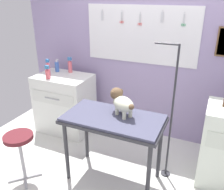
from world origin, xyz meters
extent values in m
cube|color=silver|center=(0.00, 0.00, -0.02)|extent=(4.40, 4.00, 0.04)
cube|color=#9C8AB5|center=(0.00, 1.28, 1.15)|extent=(4.00, 0.06, 2.30)
cube|color=white|center=(-0.18, 1.24, 1.48)|extent=(1.55, 0.02, 0.76)
cylinder|color=gray|center=(-0.74, 1.23, 1.78)|extent=(0.01, 0.02, 0.01)
cube|color=silver|center=(-0.74, 1.22, 1.71)|extent=(0.03, 0.01, 0.13)
cylinder|color=gray|center=(-0.45, 1.23, 1.78)|extent=(0.01, 0.02, 0.01)
cube|color=silver|center=(-0.45, 1.22, 1.71)|extent=(0.01, 0.00, 0.11)
cube|color=silver|center=(-0.44, 1.22, 1.71)|extent=(0.01, 0.00, 0.11)
torus|color=red|center=(-0.46, 1.22, 1.64)|extent=(0.03, 0.01, 0.03)
torus|color=red|center=(-0.43, 1.22, 1.64)|extent=(0.03, 0.01, 0.03)
cylinder|color=gray|center=(-0.19, 1.23, 1.76)|extent=(0.01, 0.02, 0.01)
cube|color=silver|center=(-0.19, 1.22, 1.69)|extent=(0.01, 0.00, 0.11)
cube|color=silver|center=(-0.18, 1.22, 1.69)|extent=(0.01, 0.00, 0.11)
torus|color=red|center=(-0.20, 1.22, 1.62)|extent=(0.03, 0.01, 0.03)
torus|color=red|center=(-0.18, 1.22, 1.62)|extent=(0.03, 0.01, 0.03)
cylinder|color=gray|center=(0.10, 1.23, 1.79)|extent=(0.01, 0.02, 0.01)
cube|color=silver|center=(0.10, 1.22, 1.72)|extent=(0.03, 0.01, 0.13)
cylinder|color=gray|center=(0.37, 1.23, 1.78)|extent=(0.01, 0.02, 0.01)
cube|color=silver|center=(0.36, 1.22, 1.71)|extent=(0.01, 0.00, 0.11)
cube|color=silver|center=(0.38, 1.22, 1.71)|extent=(0.01, 0.00, 0.11)
torus|color=#2F9055|center=(0.36, 1.22, 1.64)|extent=(0.03, 0.01, 0.03)
torus|color=#2F9055|center=(0.38, 1.22, 1.64)|extent=(0.03, 0.01, 0.03)
cylinder|color=#2D2D33|center=(-0.56, -0.10, 0.37)|extent=(0.04, 0.04, 0.74)
cylinder|color=#2D2D33|center=(0.39, -0.10, 0.37)|extent=(0.04, 0.04, 0.74)
cylinder|color=#2D2D33|center=(-0.56, 0.35, 0.37)|extent=(0.04, 0.04, 0.74)
cylinder|color=#2D2D33|center=(0.39, 0.35, 0.37)|extent=(0.04, 0.04, 0.74)
cube|color=#2D2D33|center=(-0.08, 0.12, 0.76)|extent=(1.07, 0.57, 0.03)
cube|color=#42435A|center=(-0.08, 0.12, 0.79)|extent=(1.03, 0.55, 0.03)
cylinder|color=#2D2D33|center=(0.47, 0.43, 0.01)|extent=(0.11, 0.11, 0.01)
cylinder|color=#2D2D33|center=(0.47, 0.43, 0.78)|extent=(0.02, 0.02, 1.56)
cylinder|color=#2D2D33|center=(0.35, 0.43, 1.55)|extent=(0.24, 0.02, 0.02)
cylinder|color=beige|center=(-0.07, 0.19, 0.85)|extent=(0.04, 0.04, 0.09)
cylinder|color=beige|center=(-0.03, 0.26, 0.85)|extent=(0.04, 0.04, 0.09)
cylinder|color=beige|center=(0.04, 0.12, 0.85)|extent=(0.04, 0.04, 0.09)
cylinder|color=beige|center=(0.08, 0.19, 0.85)|extent=(0.04, 0.04, 0.09)
ellipsoid|color=beige|center=(0.00, 0.19, 0.94)|extent=(0.32, 0.29, 0.15)
ellipsoid|color=brown|center=(-0.08, 0.24, 0.93)|extent=(0.14, 0.15, 0.08)
sphere|color=brown|center=(-0.11, 0.26, 1.01)|extent=(0.14, 0.14, 0.14)
ellipsoid|color=beige|center=(-0.16, 0.29, 1.00)|extent=(0.08, 0.08, 0.04)
sphere|color=black|center=(-0.18, 0.31, 1.00)|extent=(0.02, 0.02, 0.02)
ellipsoid|color=brown|center=(-0.13, 0.20, 1.02)|extent=(0.05, 0.05, 0.07)
ellipsoid|color=brown|center=(-0.07, 0.30, 1.02)|extent=(0.05, 0.05, 0.07)
sphere|color=brown|center=(0.11, 0.13, 0.96)|extent=(0.06, 0.06, 0.06)
cube|color=silver|center=(-1.20, 0.83, 0.44)|extent=(0.80, 0.56, 0.89)
cube|color=silver|center=(-1.20, 0.55, 0.64)|extent=(0.70, 0.01, 0.18)
cylinder|color=#99999E|center=(-1.20, 0.54, 0.64)|extent=(0.24, 0.02, 0.02)
cylinder|color=#9E9EA3|center=(-1.01, -0.32, 0.27)|extent=(0.04, 0.04, 0.55)
cube|color=#9E9EA3|center=(-0.94, -0.25, 0.01)|extent=(0.15, 0.15, 0.02)
cube|color=#9E9EA3|center=(-1.08, -0.25, 0.01)|extent=(0.15, 0.15, 0.02)
cube|color=#9E9EA3|center=(-1.08, -0.39, 0.01)|extent=(0.15, 0.15, 0.02)
cube|color=#9E9EA3|center=(-0.94, -0.39, 0.01)|extent=(0.15, 0.15, 0.02)
cylinder|color=#591C22|center=(-1.01, -0.32, 0.57)|extent=(0.32, 0.32, 0.04)
cylinder|color=#DF626F|center=(-1.19, 1.02, 0.97)|extent=(0.06, 0.06, 0.17)
cylinder|color=#DF626F|center=(-1.19, 1.02, 1.06)|extent=(0.03, 0.03, 0.02)
cube|color=#3B77B6|center=(-1.19, 1.02, 1.10)|extent=(0.05, 0.03, 0.04)
cylinder|color=#3F68BD|center=(-1.40, 0.97, 0.96)|extent=(0.06, 0.06, 0.15)
cylinder|color=silver|center=(-1.40, 0.97, 1.05)|extent=(0.03, 0.03, 0.03)
cube|color=silver|center=(-1.38, 0.97, 1.08)|extent=(0.03, 0.01, 0.01)
cylinder|color=#DC5964|center=(-1.32, 0.65, 0.95)|extent=(0.06, 0.06, 0.13)
cylinder|color=#DC5964|center=(-1.32, 0.65, 1.02)|extent=(0.03, 0.03, 0.02)
cube|color=teal|center=(-1.32, 0.65, 1.05)|extent=(0.06, 0.04, 0.04)
cylinder|color=#DA5C6D|center=(-1.39, 0.76, 0.98)|extent=(0.05, 0.05, 0.18)
cylinder|color=#DA5C6D|center=(-1.39, 0.76, 1.07)|extent=(0.02, 0.02, 0.02)
cube|color=#316EAF|center=(-1.39, 0.76, 1.11)|extent=(0.05, 0.03, 0.04)
camera|label=1|loc=(0.82, -1.93, 2.02)|focal=38.79mm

